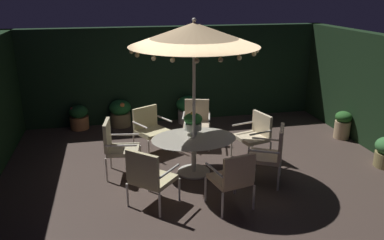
% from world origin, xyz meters
% --- Properties ---
extents(ground_plane, '(8.06, 6.62, 0.02)m').
position_xyz_m(ground_plane, '(0.00, 0.00, -0.01)').
color(ground_plane, '#43352E').
extents(hedge_backdrop_rear, '(8.06, 0.30, 2.41)m').
position_xyz_m(hedge_backdrop_rear, '(0.00, 3.16, 1.20)').
color(hedge_backdrop_rear, black).
rests_on(hedge_backdrop_rear, ground_plane).
extents(patio_dining_table, '(1.57, 1.19, 0.70)m').
position_xyz_m(patio_dining_table, '(-0.19, -0.11, 0.56)').
color(patio_dining_table, silver).
rests_on(patio_dining_table, ground_plane).
extents(patio_umbrella, '(2.25, 2.25, 2.84)m').
position_xyz_m(patio_umbrella, '(-0.19, -0.11, 2.56)').
color(patio_umbrella, silver).
rests_on(patio_umbrella, ground_plane).
extents(centerpiece_planter, '(0.34, 0.34, 0.44)m').
position_xyz_m(centerpiece_planter, '(-0.16, 0.08, 0.95)').
color(centerpiece_planter, silver).
rests_on(centerpiece_planter, patio_dining_table).
extents(patio_chair_north, '(0.70, 0.75, 0.94)m').
position_xyz_m(patio_chair_north, '(1.16, 0.26, 0.55)').
color(patio_chair_north, beige).
rests_on(patio_chair_north, ground_plane).
extents(patio_chair_northeast, '(0.72, 0.73, 0.99)m').
position_xyz_m(patio_chair_northeast, '(0.17, 1.24, 0.57)').
color(patio_chair_northeast, silver).
rests_on(patio_chair_northeast, ground_plane).
extents(patio_chair_east, '(0.84, 0.81, 0.94)m').
position_xyz_m(patio_chair_east, '(-0.87, 1.11, 0.54)').
color(patio_chair_east, silver).
rests_on(patio_chair_east, ground_plane).
extents(patio_chair_southeast, '(0.68, 0.66, 1.05)m').
position_xyz_m(patio_chair_southeast, '(-1.57, 0.10, 0.60)').
color(patio_chair_southeast, silver).
rests_on(patio_chair_southeast, ground_plane).
extents(patio_chair_south, '(0.87, 0.86, 0.99)m').
position_xyz_m(patio_chair_south, '(-1.13, -1.15, 0.55)').
color(patio_chair_south, silver).
rests_on(patio_chair_south, ground_plane).
extents(patio_chair_southwest, '(0.71, 0.70, 0.96)m').
position_xyz_m(patio_chair_southwest, '(0.13, -1.47, 0.56)').
color(patio_chair_southwest, silver).
rests_on(patio_chair_southwest, ground_plane).
extents(patio_chair_west, '(0.80, 0.81, 1.05)m').
position_xyz_m(patio_chair_west, '(1.06, -0.76, 0.60)').
color(patio_chair_west, silver).
rests_on(patio_chair_west, ground_plane).
extents(potted_plant_right_far, '(0.54, 0.54, 0.67)m').
position_xyz_m(potted_plant_right_far, '(-1.42, 2.84, 0.35)').
color(potted_plant_right_far, '#86724F').
rests_on(potted_plant_right_far, ground_plane).
extents(potted_plant_back_right, '(0.37, 0.37, 0.64)m').
position_xyz_m(potted_plant_back_right, '(3.55, 0.91, 0.33)').
color(potted_plant_back_right, tan).
rests_on(potted_plant_back_right, ground_plane).
extents(potted_plant_left_far, '(0.59, 0.59, 0.70)m').
position_xyz_m(potted_plant_left_far, '(0.29, 2.74, 0.38)').
color(potted_plant_left_far, beige).
rests_on(potted_plant_left_far, ground_plane).
extents(potted_plant_right_near, '(0.45, 0.45, 0.60)m').
position_xyz_m(potted_plant_right_near, '(-2.43, 2.84, 0.30)').
color(potted_plant_right_near, '#B06A40').
rests_on(potted_plant_right_near, ground_plane).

